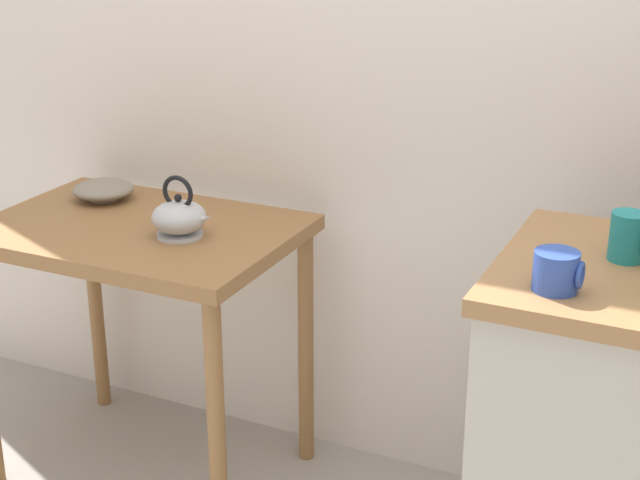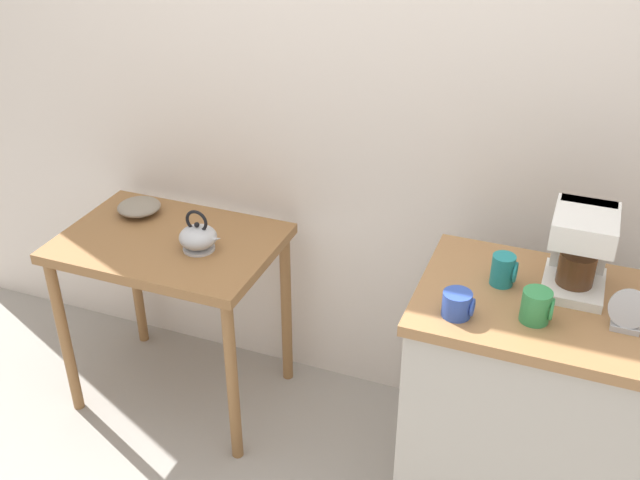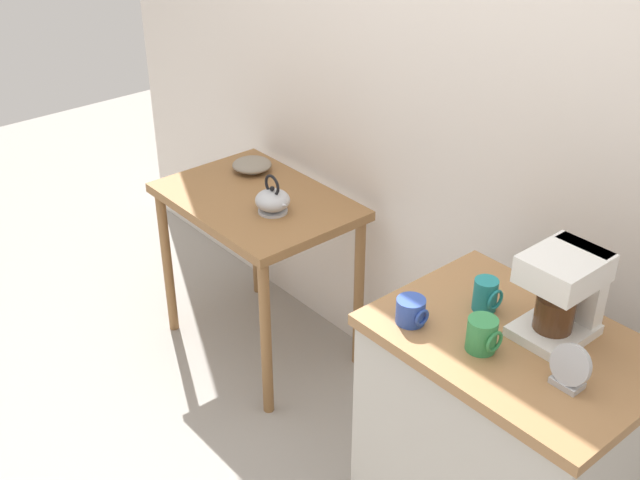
{
  "view_description": "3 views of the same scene",
  "coord_description": "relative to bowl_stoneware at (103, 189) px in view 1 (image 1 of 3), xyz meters",
  "views": [
    {
      "loc": [
        0.83,
        -1.88,
        1.62
      ],
      "look_at": [
        -0.04,
        -0.05,
        0.85
      ],
      "focal_mm": 54.11,
      "sensor_mm": 36.0,
      "label": 1
    },
    {
      "loc": [
        0.79,
        -1.97,
        2.16
      ],
      "look_at": [
        0.02,
        0.02,
        0.92
      ],
      "focal_mm": 41.47,
      "sensor_mm": 36.0,
      "label": 2
    },
    {
      "loc": [
        1.79,
        -1.62,
        2.26
      ],
      "look_at": [
        -0.06,
        -0.06,
        0.86
      ],
      "focal_mm": 44.88,
      "sensor_mm": 36.0,
      "label": 3
    }
  ],
  "objects": [
    {
      "name": "mug_blue",
      "position": [
        1.36,
        -0.42,
        0.15
      ],
      "size": [
        0.09,
        0.09,
        0.08
      ],
      "color": "#2D4CAD",
      "rests_on": "kitchen_counter"
    },
    {
      "name": "wooden_table",
      "position": [
        0.21,
        -0.13,
        -0.14
      ],
      "size": [
        0.82,
        0.57,
        0.76
      ],
      "color": "olive",
      "rests_on": "ground_plane"
    },
    {
      "name": "bowl_stoneware",
      "position": [
        0.0,
        0.0,
        0.0
      ],
      "size": [
        0.17,
        0.17,
        0.06
      ],
      "color": "gray",
      "rests_on": "wooden_table"
    },
    {
      "name": "teakettle",
      "position": [
        0.36,
        -0.16,
        0.02
      ],
      "size": [
        0.17,
        0.14,
        0.16
      ],
      "color": "#B2B5BA",
      "rests_on": "wooden_table"
    },
    {
      "name": "mug_dark_teal",
      "position": [
        1.46,
        -0.21,
        0.16
      ],
      "size": [
        0.08,
        0.07,
        0.1
      ],
      "color": "teal",
      "rests_on": "kitchen_counter"
    }
  ]
}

